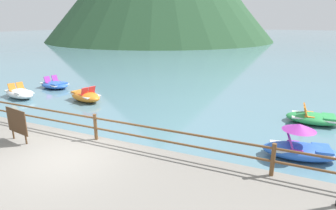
% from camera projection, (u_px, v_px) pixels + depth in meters
% --- Properties ---
extents(ground_plane, '(200.00, 200.00, 0.00)m').
position_uv_depth(ground_plane, '(255.00, 50.00, 43.87)').
color(ground_plane, slate).
extents(promenade_dock, '(28.00, 8.00, 0.40)m').
position_uv_depth(promenade_dock, '(1.00, 202.00, 7.03)').
color(promenade_dock, gray).
rests_on(promenade_dock, ground).
extents(dock_railing, '(23.92, 0.12, 0.95)m').
position_uv_depth(dock_railing, '(95.00, 124.00, 10.07)').
color(dock_railing, brown).
rests_on(dock_railing, promenade_dock).
extents(sign_board, '(1.17, 0.25, 1.19)m').
position_uv_depth(sign_board, '(17.00, 122.00, 9.87)').
color(sign_board, beige).
rests_on(sign_board, promenade_dock).
extents(pedal_boat_0, '(2.30, 1.40, 0.82)m').
position_uv_depth(pedal_boat_0, '(313.00, 118.00, 12.92)').
color(pedal_boat_0, green).
rests_on(pedal_boat_0, ground).
extents(pedal_boat_1, '(2.61, 1.89, 0.80)m').
position_uv_depth(pedal_boat_1, '(55.00, 84.00, 19.64)').
color(pedal_boat_1, blue).
rests_on(pedal_boat_1, ground).
extents(pedal_boat_2, '(2.81, 1.87, 0.85)m').
position_uv_depth(pedal_boat_2, '(19.00, 93.00, 17.22)').
color(pedal_boat_2, white).
rests_on(pedal_boat_2, ground).
extents(pedal_boat_3, '(2.54, 1.79, 0.90)m').
position_uv_depth(pedal_boat_3, '(85.00, 96.00, 16.43)').
color(pedal_boat_3, orange).
rests_on(pedal_boat_3, ground).
extents(pedal_boat_4, '(2.58, 1.52, 1.23)m').
position_uv_depth(pedal_boat_4, '(300.00, 148.00, 9.60)').
color(pedal_boat_4, blue).
rests_on(pedal_boat_4, ground).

